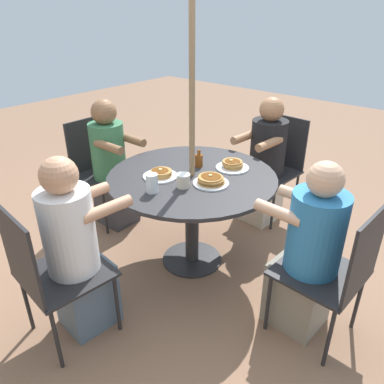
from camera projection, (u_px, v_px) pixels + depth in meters
name	position (u px, v px, depth m)	size (l,w,h in m)	color
ground_plane	(192.00, 259.00, 3.06)	(12.00, 12.00, 0.00)	#8C664C
patio_table	(192.00, 190.00, 2.77)	(1.23, 1.23, 0.76)	#28282B
umbrella_pole	(192.00, 124.00, 2.54)	(0.04, 0.04, 2.28)	#846B4C
patio_chair_north	(337.00, 268.00, 2.12)	(0.49, 0.49, 0.94)	#232326
diner_north	(308.00, 256.00, 2.23)	(0.50, 0.34, 1.14)	gray
patio_chair_east	(276.00, 161.00, 3.54)	(0.50, 0.50, 0.94)	#232326
diner_east	(265.00, 166.00, 3.42)	(0.35, 0.51, 1.16)	beige
patio_chair_south	(99.00, 164.00, 3.47)	(0.47, 0.47, 0.94)	#232326
diner_south	(111.00, 168.00, 3.36)	(0.50, 0.31, 1.16)	#3D3D42
patio_chair_west	(48.00, 269.00, 2.11)	(0.51, 0.51, 0.94)	#232326
diner_west	(77.00, 254.00, 2.22)	(0.34, 0.51, 1.17)	slate
pancake_plate_a	(161.00, 174.00, 2.68)	(0.25, 0.25, 0.06)	white
pancake_plate_b	(211.00, 181.00, 2.58)	(0.25, 0.25, 0.07)	white
pancake_plate_c	(233.00, 165.00, 2.82)	(0.25, 0.25, 0.07)	white
syrup_bottle	(199.00, 160.00, 2.84)	(0.08, 0.06, 0.13)	brown
coffee_cup	(183.00, 181.00, 2.52)	(0.09, 0.09, 0.10)	beige
drinking_glass_a	(152.00, 183.00, 2.45)	(0.08, 0.08, 0.13)	silver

